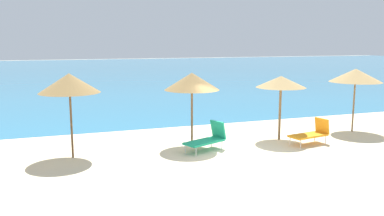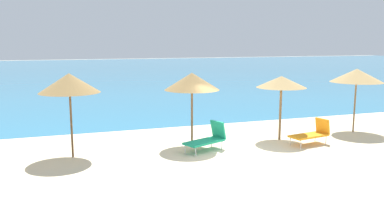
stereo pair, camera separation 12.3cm
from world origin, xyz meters
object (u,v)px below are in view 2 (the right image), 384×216
object	(u,v)px
beach_umbrella_6	(357,76)
lounge_chair_0	(208,139)
beach_umbrella_3	(69,83)
beach_umbrella_4	(192,81)
beach_umbrella_5	(281,82)
lounge_chair_1	(312,133)

from	to	relation	value
beach_umbrella_6	lounge_chair_0	size ratio (longest dim) A/B	1.60
beach_umbrella_3	lounge_chair_0	world-z (taller)	beach_umbrella_3
beach_umbrella_4	beach_umbrella_5	world-z (taller)	beach_umbrella_4
lounge_chair_0	lounge_chair_1	distance (m)	4.17
beach_umbrella_5	lounge_chair_0	bearing A→B (deg)	-170.68
beach_umbrella_3	lounge_chair_0	size ratio (longest dim) A/B	1.66
lounge_chair_0	lounge_chair_1	bearing A→B (deg)	-119.95
beach_umbrella_3	beach_umbrella_5	bearing A→B (deg)	-0.98
lounge_chair_1	beach_umbrella_5	bearing A→B (deg)	26.59
beach_umbrella_4	lounge_chair_1	size ratio (longest dim) A/B	1.67
beach_umbrella_6	beach_umbrella_3	bearing A→B (deg)	-179.67
lounge_chair_1	lounge_chair_0	bearing A→B (deg)	72.77
beach_umbrella_4	lounge_chair_0	world-z (taller)	beach_umbrella_4
beach_umbrella_3	lounge_chair_1	distance (m)	9.21
beach_umbrella_5	lounge_chair_0	distance (m)	3.89
lounge_chair_0	lounge_chair_1	world-z (taller)	lounge_chair_0
beach_umbrella_3	beach_umbrella_5	xyz separation A→B (m)	(8.08, -0.14, -0.22)
lounge_chair_0	beach_umbrella_4	bearing A→B (deg)	4.33
beach_umbrella_5	lounge_chair_0	size ratio (longest dim) A/B	1.49
beach_umbrella_4	lounge_chair_1	world-z (taller)	beach_umbrella_4
beach_umbrella_5	beach_umbrella_6	bearing A→B (deg)	3.06
beach_umbrella_5	beach_umbrella_6	world-z (taller)	beach_umbrella_6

